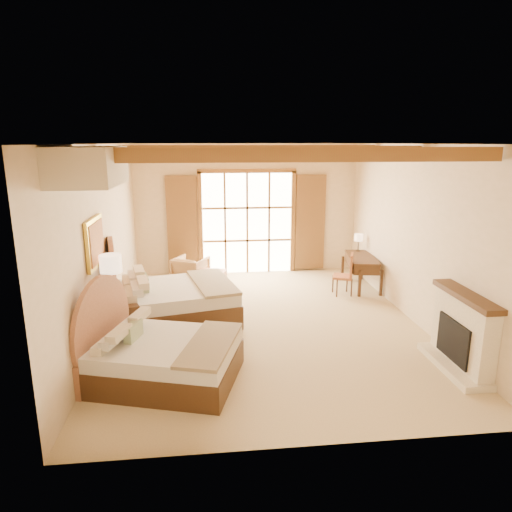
{
  "coord_description": "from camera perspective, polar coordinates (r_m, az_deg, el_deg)",
  "views": [
    {
      "loc": [
        -1.03,
        -7.74,
        3.22
      ],
      "look_at": [
        -0.14,
        0.2,
        1.23
      ],
      "focal_mm": 32.0,
      "sensor_mm": 36.0,
      "label": 1
    }
  ],
  "objects": [
    {
      "name": "floor",
      "position": [
        8.44,
        1.11,
        -8.43
      ],
      "size": [
        7.0,
        7.0,
        0.0
      ],
      "primitive_type": "plane",
      "color": "#D2BA89",
      "rests_on": "ground"
    },
    {
      "name": "wall_back",
      "position": [
        11.4,
        -1.14,
        5.83
      ],
      "size": [
        5.5,
        0.0,
        5.5
      ],
      "primitive_type": "plane",
      "rotation": [
        1.57,
        0.0,
        0.0
      ],
      "color": "beige",
      "rests_on": "ground"
    },
    {
      "name": "wall_left",
      "position": [
        8.09,
        -18.54,
        1.7
      ],
      "size": [
        0.0,
        7.0,
        7.0
      ],
      "primitive_type": "plane",
      "rotation": [
        1.57,
        0.0,
        1.57
      ],
      "color": "beige",
      "rests_on": "ground"
    },
    {
      "name": "wall_right",
      "position": [
        8.76,
        19.32,
        2.54
      ],
      "size": [
        0.0,
        7.0,
        7.0
      ],
      "primitive_type": "plane",
      "rotation": [
        1.57,
        0.0,
        -1.57
      ],
      "color": "beige",
      "rests_on": "ground"
    },
    {
      "name": "ceiling",
      "position": [
        7.8,
        1.23,
        13.84
      ],
      "size": [
        7.0,
        7.0,
        0.0
      ],
      "primitive_type": "plane",
      "rotation": [
        3.14,
        0.0,
        0.0
      ],
      "color": "#B57B32",
      "rests_on": "ground"
    },
    {
      "name": "ceiling_beams",
      "position": [
        7.8,
        1.22,
        12.96
      ],
      "size": [
        5.39,
        4.6,
        0.18
      ],
      "primitive_type": null,
      "color": "brown",
      "rests_on": "ceiling"
    },
    {
      "name": "french_doors",
      "position": [
        11.39,
        -1.11,
        4.04
      ],
      "size": [
        3.95,
        0.08,
        2.6
      ],
      "color": "white",
      "rests_on": "ground"
    },
    {
      "name": "fireplace",
      "position": [
        7.31,
        24.27,
        -9.08
      ],
      "size": [
        0.46,
        1.4,
        1.16
      ],
      "color": "#F1E2C1",
      "rests_on": "ground"
    },
    {
      "name": "painting",
      "position": [
        7.33,
        -19.45,
        1.62
      ],
      "size": [
        0.06,
        0.95,
        0.75
      ],
      "color": "gold",
      "rests_on": "wall_left"
    },
    {
      "name": "canopy_valance",
      "position": [
        5.9,
        -20.16,
        10.52
      ],
      "size": [
        0.7,
        1.4,
        0.45
      ],
      "primitive_type": "cube",
      "color": "beige",
      "rests_on": "ceiling"
    },
    {
      "name": "bed_near",
      "position": [
        6.57,
        -12.56,
        -11.96
      ],
      "size": [
        2.31,
        1.94,
        1.27
      ],
      "rotation": [
        0.0,
        0.0,
        -0.29
      ],
      "color": "#402914",
      "rests_on": "floor"
    },
    {
      "name": "bed_far",
      "position": [
        8.57,
        -11.36,
        -5.25
      ],
      "size": [
        2.53,
        2.09,
        1.44
      ],
      "rotation": [
        0.0,
        0.0,
        0.22
      ],
      "color": "#402914",
      "rests_on": "floor"
    },
    {
      "name": "nightstand",
      "position": [
        7.92,
        -16.59,
        -8.0
      ],
      "size": [
        0.71,
        0.71,
        0.67
      ],
      "primitive_type": "cube",
      "rotation": [
        0.0,
        0.0,
        0.35
      ],
      "color": "#402914",
      "rests_on": "floor"
    },
    {
      "name": "floor_lamp",
      "position": [
        7.37,
        -17.67,
        -1.63
      ],
      "size": [
        0.33,
        0.33,
        1.55
      ],
      "color": "#392A1D",
      "rests_on": "floor"
    },
    {
      "name": "armchair",
      "position": [
        10.71,
        -8.17,
        -1.82
      ],
      "size": [
        0.94,
        0.95,
        0.65
      ],
      "primitive_type": "imported",
      "rotation": [
        0.0,
        0.0,
        -3.61
      ],
      "color": "#A97C4B",
      "rests_on": "floor"
    },
    {
      "name": "ottoman",
      "position": [
        10.22,
        -5.62,
        -3.15
      ],
      "size": [
        0.74,
        0.74,
        0.44
      ],
      "primitive_type": "cube",
      "rotation": [
        0.0,
        0.0,
        -0.27
      ],
      "color": "#AC7152",
      "rests_on": "floor"
    },
    {
      "name": "desk",
      "position": [
        10.63,
        12.99,
        -1.82
      ],
      "size": [
        0.78,
        1.42,
        0.73
      ],
      "rotation": [
        0.0,
        0.0,
        -0.16
      ],
      "color": "#402914",
      "rests_on": "floor"
    },
    {
      "name": "desk_chair",
      "position": [
        10.08,
        10.85,
        -3.19
      ],
      "size": [
        0.53,
        0.52,
        0.91
      ],
      "rotation": [
        0.0,
        0.0,
        -0.36
      ],
      "color": "#A96038",
      "rests_on": "floor"
    },
    {
      "name": "desk_lamp",
      "position": [
        11.01,
        12.71,
        2.19
      ],
      "size": [
        0.2,
        0.2,
        0.4
      ],
      "color": "#392A1D",
      "rests_on": "desk"
    }
  ]
}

